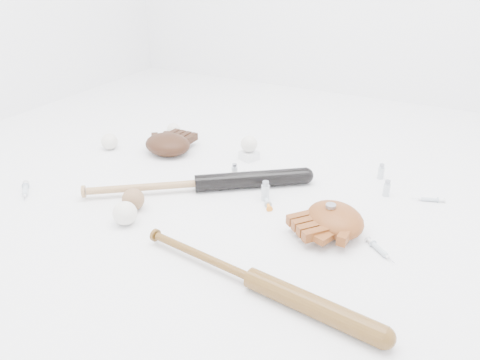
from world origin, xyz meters
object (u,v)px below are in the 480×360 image
at_px(glove_dark, 168,144).
at_px(pedestal, 249,155).
at_px(bat_dark, 197,183).
at_px(bat_wood, 252,278).

bearing_deg(glove_dark, pedestal, 18.50).
relative_size(glove_dark, pedestal, 3.73).
bearing_deg(bat_dark, bat_wood, -79.66).
distance_m(bat_wood, glove_dark, 1.00).
distance_m(bat_wood, pedestal, 0.87).
distance_m(glove_dark, pedestal, 0.38).
xyz_separation_m(glove_dark, pedestal, (0.36, 0.11, -0.03)).
distance_m(bat_dark, bat_wood, 0.60).
xyz_separation_m(bat_wood, pedestal, (-0.39, 0.77, -0.01)).
bearing_deg(glove_dark, bat_dark, -36.90).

